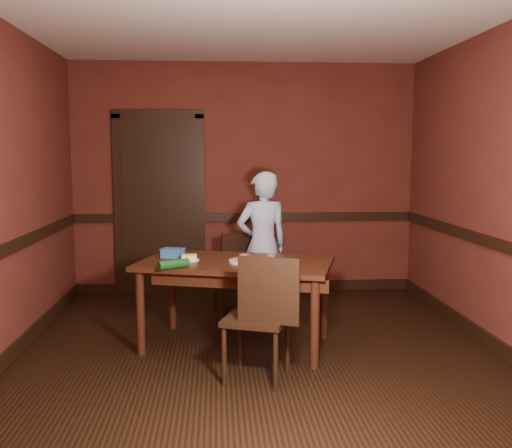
{
  "coord_description": "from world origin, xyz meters",
  "views": [
    {
      "loc": [
        -0.33,
        -4.47,
        1.64
      ],
      "look_at": [
        0.0,
        0.35,
        1.05
      ],
      "focal_mm": 40.0,
      "sensor_mm": 36.0,
      "label": 1
    }
  ],
  "objects": [
    {
      "name": "chair_far",
      "position": [
        -0.15,
        1.24,
        0.41
      ],
      "size": [
        0.48,
        0.48,
        0.83
      ],
      "primitive_type": null,
      "rotation": [
        0.0,
        0.0,
        0.3
      ],
      "color": "black",
      "rests_on": "floor"
    },
    {
      "name": "baseboard_right",
      "position": [
        1.99,
        0.0,
        0.06
      ],
      "size": [
        0.03,
        4.5,
        0.12
      ],
      "primitive_type": "cube",
      "color": "black",
      "rests_on": "ground"
    },
    {
      "name": "sandwich_plate",
      "position": [
        -0.1,
        0.22,
        0.76
      ],
      "size": [
        0.28,
        0.28,
        0.07
      ],
      "rotation": [
        0.0,
        0.0,
        -0.24
      ],
      "color": "white",
      "rests_on": "dining_table"
    },
    {
      "name": "food_tub",
      "position": [
        -0.72,
        0.48,
        0.79
      ],
      "size": [
        0.22,
        0.19,
        0.08
      ],
      "rotation": [
        0.0,
        0.0,
        -0.33
      ],
      "color": "#3076C3",
      "rests_on": "dining_table"
    },
    {
      "name": "dado_right",
      "position": [
        1.99,
        0.0,
        0.9
      ],
      "size": [
        0.03,
        4.5,
        0.1
      ],
      "primitive_type": "cube",
      "color": "black",
      "rests_on": "ground"
    },
    {
      "name": "baseboard_back",
      "position": [
        0.0,
        2.23,
        0.06
      ],
      "size": [
        4.0,
        0.03,
        0.12
      ],
      "primitive_type": "cube",
      "color": "black",
      "rests_on": "ground"
    },
    {
      "name": "dado_left",
      "position": [
        -1.99,
        0.0,
        0.9
      ],
      "size": [
        0.03,
        4.5,
        0.1
      ],
      "primitive_type": "cube",
      "color": "black",
      "rests_on": "ground"
    },
    {
      "name": "person",
      "position": [
        0.12,
        1.16,
        0.74
      ],
      "size": [
        0.61,
        0.49,
        1.47
      ],
      "primitive_type": "imported",
      "rotation": [
        0.0,
        0.0,
        3.42
      ],
      "color": "silver",
      "rests_on": "floor"
    },
    {
      "name": "wall_front",
      "position": [
        0.0,
        -2.25,
        1.35
      ],
      "size": [
        4.0,
        0.02,
        2.7
      ],
      "primitive_type": "cube",
      "color": "#5B251B",
      "rests_on": "ground"
    },
    {
      "name": "wall_right",
      "position": [
        2.0,
        0.0,
        1.35
      ],
      "size": [
        0.02,
        4.5,
        2.7
      ],
      "primitive_type": "cube",
      "color": "#5B251B",
      "rests_on": "ground"
    },
    {
      "name": "cheese_saucer",
      "position": [
        -0.57,
        0.32,
        0.77
      ],
      "size": [
        0.17,
        0.17,
        0.05
      ],
      "rotation": [
        0.0,
        0.0,
        0.03
      ],
      "color": "white",
      "rests_on": "dining_table"
    },
    {
      "name": "sauce_jar",
      "position": [
        0.11,
        0.12,
        0.79
      ],
      "size": [
        0.07,
        0.07,
        0.08
      ],
      "rotation": [
        0.0,
        0.0,
        -0.19
      ],
      "color": "#669A46",
      "rests_on": "dining_table"
    },
    {
      "name": "door",
      "position": [
        -1.0,
        2.22,
        1.09
      ],
      "size": [
        1.05,
        0.07,
        2.2
      ],
      "color": "black",
      "rests_on": "ground"
    },
    {
      "name": "dado_back",
      "position": [
        0.0,
        2.23,
        0.9
      ],
      "size": [
        4.0,
        0.03,
        0.1
      ],
      "primitive_type": "cube",
      "color": "black",
      "rests_on": "ground"
    },
    {
      "name": "ceiling",
      "position": [
        0.0,
        0.0,
        2.7
      ],
      "size": [
        4.0,
        4.5,
        0.01
      ],
      "primitive_type": "cube",
      "color": "silver",
      "rests_on": "ground"
    },
    {
      "name": "chair_near",
      "position": [
        -0.05,
        -0.44,
        0.47
      ],
      "size": [
        0.56,
        0.56,
        0.94
      ],
      "primitive_type": null,
      "rotation": [
        0.0,
        0.0,
        2.79
      ],
      "color": "black",
      "rests_on": "floor"
    },
    {
      "name": "floor",
      "position": [
        0.0,
        0.0,
        0.0
      ],
      "size": [
        4.0,
        4.5,
        0.01
      ],
      "primitive_type": "cube",
      "color": "black",
      "rests_on": "ground"
    },
    {
      "name": "wall_back",
      "position": [
        0.0,
        2.25,
        1.35
      ],
      "size": [
        4.0,
        0.02,
        2.7
      ],
      "primitive_type": "cube",
      "color": "#5B251B",
      "rests_on": "ground"
    },
    {
      "name": "dining_table",
      "position": [
        -0.18,
        0.28,
        0.37
      ],
      "size": [
        1.78,
        1.3,
        0.74
      ],
      "primitive_type": "cube",
      "rotation": [
        0.0,
        0.0,
        -0.28
      ],
      "color": "#35180D",
      "rests_on": "floor"
    },
    {
      "name": "wrapped_veg",
      "position": [
        -0.68,
        -0.01,
        0.78
      ],
      "size": [
        0.25,
        0.19,
        0.07
      ],
      "primitive_type": "cylinder",
      "rotation": [
        0.0,
        1.57,
        0.54
      ],
      "color": "#124618",
      "rests_on": "dining_table"
    },
    {
      "name": "baseboard_left",
      "position": [
        -1.99,
        0.0,
        0.06
      ],
      "size": [
        0.03,
        4.5,
        0.12
      ],
      "primitive_type": "cube",
      "color": "black",
      "rests_on": "ground"
    }
  ]
}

